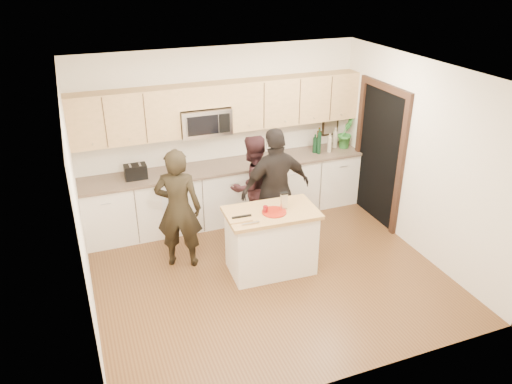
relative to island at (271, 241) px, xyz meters
name	(u,v)px	position (x,y,z in m)	size (l,w,h in m)	color
floor	(268,273)	(-0.07, -0.08, -0.45)	(4.50, 4.50, 0.00)	brown
room_shell	(269,154)	(-0.07, -0.08, 1.28)	(4.52, 4.02, 2.71)	beige
back_cabinetry	(228,192)	(-0.07, 1.61, 0.02)	(4.50, 0.66, 0.94)	white
upper_cabinetry	(225,106)	(-0.04, 1.76, 1.39)	(4.50, 0.33, 0.75)	tan
microwave	(204,121)	(-0.38, 1.72, 1.20)	(0.76, 0.41, 0.40)	silver
doorway	(379,150)	(2.16, 0.82, 0.70)	(0.06, 1.25, 2.20)	black
framed_picture	(330,124)	(1.88, 1.91, 0.83)	(0.30, 0.03, 0.38)	black
dish_towel	(171,187)	(-1.02, 1.43, 0.35)	(0.34, 0.60, 0.48)	white
island	(271,241)	(0.00, 0.00, 0.00)	(1.23, 0.75, 0.90)	white
red_plate	(274,212)	(0.02, -0.05, 0.45)	(0.32, 0.32, 0.02)	maroon
box_grater	(284,200)	(0.17, 0.00, 0.57)	(0.10, 0.06, 0.22)	silver
drink_glass	(265,209)	(-0.09, -0.01, 0.49)	(0.06, 0.06, 0.09)	maroon
cutting_board	(240,219)	(-0.46, -0.07, 0.45)	(0.29, 0.18, 0.02)	#AC8247
tongs	(242,216)	(-0.43, -0.05, 0.47)	(0.25, 0.03, 0.02)	black
knife	(251,223)	(-0.38, -0.23, 0.47)	(0.23, 0.02, 0.01)	silver
toaster	(136,172)	(-1.49, 1.59, 0.59)	(0.32, 0.20, 0.21)	black
bottle_cluster	(324,141)	(1.61, 1.62, 0.67)	(0.51, 0.24, 0.42)	black
orchid	(345,133)	(2.03, 1.64, 0.75)	(0.29, 0.23, 0.52)	#327B31
woman_left	(178,209)	(-1.10, 0.59, 0.40)	(0.62, 0.41, 1.70)	black
woman_center	(252,186)	(0.13, 1.05, 0.33)	(0.76, 0.59, 1.57)	black
woman_right	(276,189)	(0.32, 0.60, 0.44)	(1.05, 0.44, 1.80)	black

